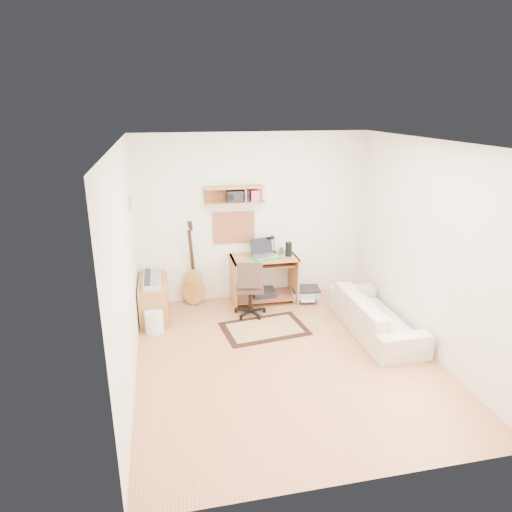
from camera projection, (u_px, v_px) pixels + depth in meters
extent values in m
cube|color=tan|center=(285.00, 359.00, 5.63)|extent=(3.60, 4.00, 0.01)
cube|color=white|center=(291.00, 142.00, 4.80)|extent=(3.60, 4.00, 0.01)
cube|color=white|center=(253.00, 218.00, 7.08)|extent=(3.60, 0.01, 2.60)
cube|color=white|center=(125.00, 270.00, 4.86)|extent=(0.01, 4.00, 2.60)
cube|color=white|center=(430.00, 249.00, 5.57)|extent=(0.01, 4.00, 2.60)
cube|color=#B47A3F|center=(235.00, 195.00, 6.77)|extent=(0.90, 0.25, 0.26)
cube|color=tan|center=(234.00, 227.00, 7.04)|extent=(0.64, 0.03, 0.49)
cube|color=#4C8CBF|center=(130.00, 203.00, 6.12)|extent=(0.02, 0.20, 0.15)
cylinder|color=black|center=(289.00, 249.00, 7.01)|extent=(0.10, 0.10, 0.23)
cylinder|color=#2F4B8E|center=(281.00, 250.00, 7.15)|extent=(0.06, 0.06, 0.09)
cube|color=black|center=(238.00, 196.00, 6.78)|extent=(0.33, 0.15, 0.17)
cube|color=beige|center=(264.00, 328.00, 6.36)|extent=(1.23, 0.90, 0.02)
cube|color=#B47A3F|center=(154.00, 299.00, 6.67)|extent=(0.40, 0.90, 0.55)
cube|color=#B2B5BA|center=(152.00, 279.00, 6.57)|extent=(0.25, 0.80, 0.07)
cylinder|color=white|center=(154.00, 322.00, 6.24)|extent=(0.31, 0.31, 0.30)
cube|color=#A5A8AA|center=(305.00, 294.00, 7.32)|extent=(0.49, 0.41, 0.17)
imported|color=beige|center=(376.00, 309.00, 6.17)|extent=(0.51, 1.76, 0.69)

